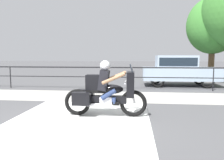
% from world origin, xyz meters
% --- Properties ---
extents(ground_plane, '(120.00, 120.00, 0.00)m').
position_xyz_m(ground_plane, '(0.00, 0.00, 0.00)').
color(ground_plane, '#4C4C4F').
extents(sidewalk_band, '(44.00, 2.40, 0.01)m').
position_xyz_m(sidewalk_band, '(0.00, 3.40, 0.01)').
color(sidewalk_band, '#A8A59E').
rests_on(sidewalk_band, ground).
extents(crosswalk_band, '(3.66, 6.00, 0.01)m').
position_xyz_m(crosswalk_band, '(-0.05, -0.20, 0.00)').
color(crosswalk_band, silver).
rests_on(crosswalk_band, ground).
extents(fence_railing, '(36.00, 0.05, 1.13)m').
position_xyz_m(fence_railing, '(0.00, 5.28, 0.89)').
color(fence_railing, black).
rests_on(fence_railing, ground).
extents(motorcycle, '(2.32, 0.76, 1.56)m').
position_xyz_m(motorcycle, '(0.56, 0.46, 0.70)').
color(motorcycle, black).
rests_on(motorcycle, ground).
extents(parked_car, '(4.07, 1.62, 1.70)m').
position_xyz_m(parked_car, '(3.77, 6.90, 0.96)').
color(parked_car, '#9EB2C6').
rests_on(parked_car, ground).
extents(tree_behind_car, '(3.24, 3.24, 5.36)m').
position_xyz_m(tree_behind_car, '(6.24, 9.10, 3.56)').
color(tree_behind_car, brown).
rests_on(tree_behind_car, ground).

